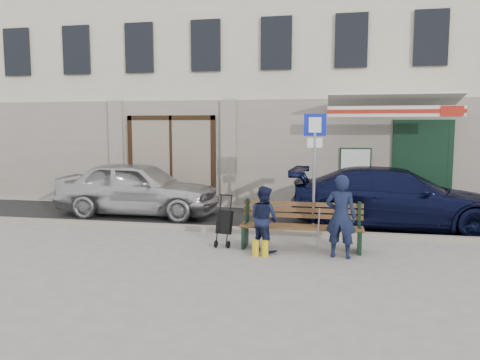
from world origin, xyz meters
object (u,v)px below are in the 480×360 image
(parking_sign, at_px, (315,153))
(woman, at_px, (264,219))
(car_navy, at_px, (396,198))
(stroller, at_px, (224,223))
(man, at_px, (341,216))
(car_silver, at_px, (138,188))
(bench, at_px, (299,226))

(parking_sign, height_order, woman, parking_sign)
(car_navy, xyz_separation_m, stroller, (-3.63, -2.46, -0.26))
(man, bearing_deg, car_navy, -105.02)
(parking_sign, bearing_deg, car_silver, 156.60)
(man, bearing_deg, parking_sign, -64.84)
(car_silver, relative_size, stroller, 4.26)
(car_navy, bearing_deg, car_silver, 90.93)
(parking_sign, height_order, man, parking_sign)
(man, bearing_deg, bench, -19.62)
(stroller, bearing_deg, woman, -8.25)
(car_silver, distance_m, stroller, 4.09)
(car_silver, height_order, stroller, car_silver)
(woman, bearing_deg, car_navy, -100.03)
(parking_sign, xyz_separation_m, bench, (-0.22, -1.63, -1.35))
(car_navy, relative_size, woman, 3.89)
(man, xyz_separation_m, woman, (-1.45, 0.16, -0.13))
(car_silver, distance_m, man, 6.20)
(man, distance_m, woman, 1.47)
(car_silver, distance_m, parking_sign, 5.00)
(bench, xyz_separation_m, stroller, (-1.50, -0.01, -0.00))
(car_navy, xyz_separation_m, bench, (-2.13, -2.45, -0.26))
(car_silver, relative_size, man, 2.84)
(bench, relative_size, stroller, 2.33)
(parking_sign, bearing_deg, stroller, -146.93)
(stroller, bearing_deg, bench, 9.91)
(parking_sign, relative_size, man, 1.75)
(woman, xyz_separation_m, stroller, (-0.85, 0.27, -0.18))
(car_navy, distance_m, bench, 3.26)
(bench, distance_m, woman, 0.74)
(car_navy, height_order, woman, car_navy)
(man, bearing_deg, car_silver, -21.01)
(car_silver, xyz_separation_m, bench, (4.54, -2.72, -0.29))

